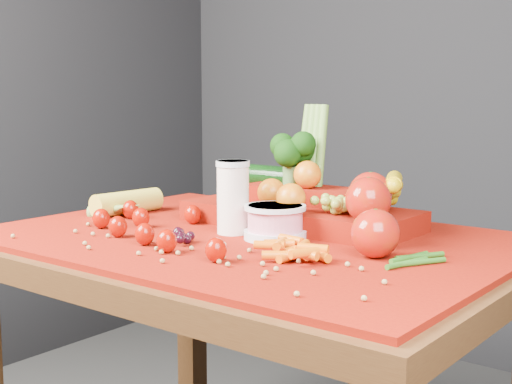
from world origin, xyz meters
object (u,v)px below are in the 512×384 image
Objects in this scene: table at (250,286)px; yogurt_bowl at (275,221)px; produce_mound at (314,201)px; milk_glass at (233,195)px.

table is 8.72× the size of yogurt_bowl.
yogurt_bowl is at bearing -88.05° from produce_mound.
milk_glass is at bearing -174.13° from table.
yogurt_bowl reaches higher than table.
milk_glass is (-0.04, -0.00, 0.19)m from table.
table is 1.82× the size of produce_mound.
produce_mound is at bearing 69.23° from table.
milk_glass is 0.25× the size of produce_mound.
table is at bearing -110.77° from produce_mound.
yogurt_bowl is at bearing 2.65° from table.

